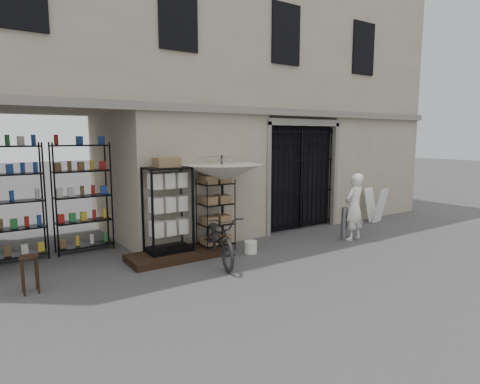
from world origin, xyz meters
TOP-DOWN VIEW (x-y plane):
  - ground at (0.00, 0.00)m, footprint 80.00×80.00m
  - main_building at (0.00, 4.00)m, footprint 14.00×4.00m
  - shop_recess at (-4.50, 2.80)m, footprint 3.00×1.70m
  - shop_shelving at (-4.55, 3.30)m, footprint 2.70×0.50m
  - iron_gate at (1.75, 2.28)m, footprint 2.50×0.21m
  - step_platform at (-2.40, 1.55)m, footprint 2.00×0.90m
  - display_cabinet at (-2.47, 1.67)m, footprint 1.06×0.86m
  - wire_rack at (-1.32, 1.62)m, footprint 0.81×0.65m
  - market_umbrella at (-1.17, 1.59)m, footprint 1.93×1.95m
  - white_bucket at (-0.79, 0.98)m, footprint 0.29×0.29m
  - bicycle at (-1.73, 0.80)m, footprint 0.94×1.19m
  - wooden_stool at (-5.23, 1.16)m, footprint 0.40×0.40m
  - steel_bollard at (1.91, 0.64)m, footprint 0.19×0.19m
  - shopkeeper at (2.07, 0.48)m, footprint 0.87×1.78m
  - easel_sign at (4.29, 1.51)m, footprint 0.59×0.65m

SIDE VIEW (x-z plane):
  - ground at x=0.00m, z-range 0.00..0.00m
  - bicycle at x=-1.73m, z-range -0.99..0.99m
  - shopkeeper at x=2.07m, z-range -0.20..0.20m
  - step_platform at x=-2.40m, z-range 0.00..0.15m
  - white_bucket at x=-0.79m, z-range 0.00..0.28m
  - wooden_stool at x=-5.23m, z-range 0.02..0.66m
  - steel_bollard at x=1.91m, z-range 0.00..0.83m
  - easel_sign at x=4.29m, z-range 0.02..1.06m
  - wire_rack at x=-1.32m, z-range -0.02..1.64m
  - display_cabinet at x=-2.47m, z-range -0.02..1.96m
  - shop_shelving at x=-4.55m, z-range 0.00..2.50m
  - iron_gate at x=1.75m, z-range 0.00..3.00m
  - shop_recess at x=-4.50m, z-range 0.00..3.00m
  - market_umbrella at x=-1.17m, z-range 0.58..3.22m
  - main_building at x=0.00m, z-range 0.00..9.00m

